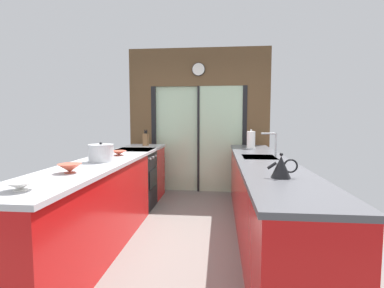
# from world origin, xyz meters

# --- Properties ---
(ground_plane) EXTENTS (5.04, 7.60, 0.02)m
(ground_plane) POSITION_xyz_m (0.00, 0.60, -0.01)
(ground_plane) COLOR slate
(back_wall_unit) EXTENTS (2.64, 0.12, 2.70)m
(back_wall_unit) POSITION_xyz_m (0.00, 2.40, 1.52)
(back_wall_unit) COLOR brown
(back_wall_unit) RESTS_ON ground_plane
(left_counter_run) EXTENTS (0.62, 3.80, 0.92)m
(left_counter_run) POSITION_xyz_m (-0.91, 0.13, 0.47)
(left_counter_run) COLOR red
(left_counter_run) RESTS_ON ground_plane
(right_counter_run) EXTENTS (0.62, 3.80, 0.92)m
(right_counter_run) POSITION_xyz_m (0.91, 0.30, 0.46)
(right_counter_run) COLOR red
(right_counter_run) RESTS_ON ground_plane
(sink_faucet) EXTENTS (0.19, 0.02, 0.30)m
(sink_faucet) POSITION_xyz_m (1.06, 0.55, 1.12)
(sink_faucet) COLOR #B7BABC
(sink_faucet) RESTS_ON right_counter_run
(oven_range) EXTENTS (0.60, 0.60, 0.92)m
(oven_range) POSITION_xyz_m (-0.91, 1.25, 0.46)
(oven_range) COLOR black
(oven_range) RESTS_ON ground_plane
(mixing_bowl_near) EXTENTS (0.20, 0.20, 0.06)m
(mixing_bowl_near) POSITION_xyz_m (-0.89, -1.31, 0.95)
(mixing_bowl_near) COLOR silver
(mixing_bowl_near) RESTS_ON left_counter_run
(mixing_bowl_mid) EXTENTS (0.20, 0.20, 0.08)m
(mixing_bowl_mid) POSITION_xyz_m (-0.89, -0.69, 0.96)
(mixing_bowl_mid) COLOR #BC4C38
(mixing_bowl_mid) RESTS_ON left_counter_run
(mixing_bowl_far) EXTENTS (0.21, 0.21, 0.06)m
(mixing_bowl_far) POSITION_xyz_m (-0.89, 0.52, 0.95)
(mixing_bowl_far) COLOR #BC4C38
(mixing_bowl_far) RESTS_ON left_counter_run
(knife_block) EXTENTS (0.08, 0.14, 0.28)m
(knife_block) POSITION_xyz_m (-0.89, 1.89, 1.03)
(knife_block) COLOR brown
(knife_block) RESTS_ON left_counter_run
(stock_pot) EXTENTS (0.27, 0.27, 0.22)m
(stock_pot) POSITION_xyz_m (-0.89, -0.03, 1.02)
(stock_pot) COLOR #B7BABC
(stock_pot) RESTS_ON left_counter_run
(kettle) EXTENTS (0.24, 0.16, 0.20)m
(kettle) POSITION_xyz_m (0.89, -0.72, 1.01)
(kettle) COLOR black
(kettle) RESTS_ON right_counter_run
(soap_bottle) EXTENTS (0.06, 0.06, 0.24)m
(soap_bottle) POSITION_xyz_m (0.89, 1.78, 1.02)
(soap_bottle) COLOR #339E56
(soap_bottle) RESTS_ON right_counter_run
(paper_towel_roll) EXTENTS (0.15, 0.15, 0.30)m
(paper_towel_roll) POSITION_xyz_m (0.89, 1.52, 1.06)
(paper_towel_roll) COLOR #B7BABC
(paper_towel_roll) RESTS_ON right_counter_run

